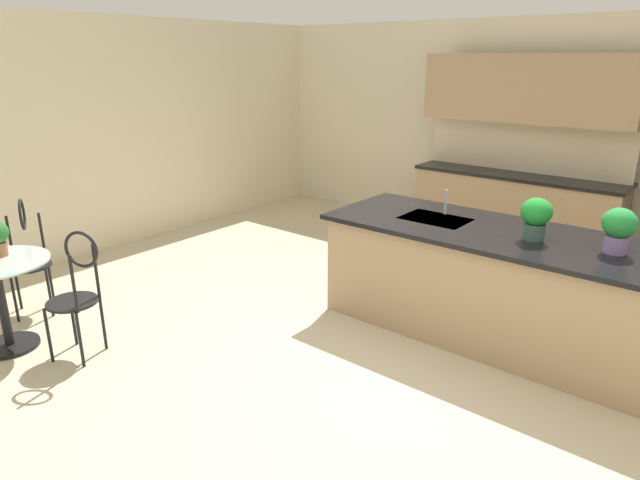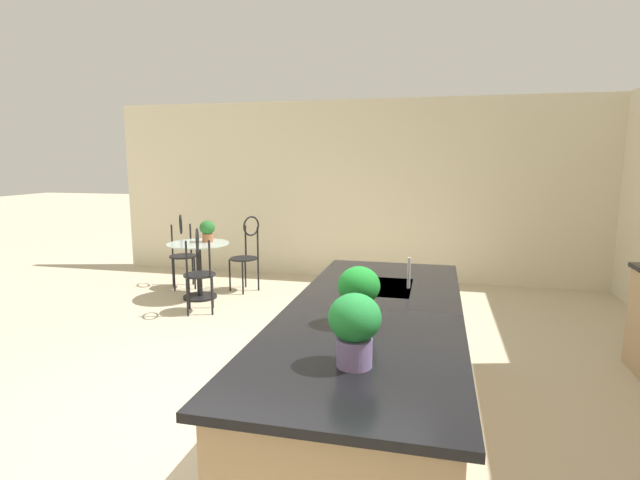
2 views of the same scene
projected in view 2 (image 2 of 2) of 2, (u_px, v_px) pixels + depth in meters
name	position (u px, v px, depth m)	size (l,w,h in m)	color
ground_plane	(261.00, 409.00, 3.61)	(40.00, 40.00, 0.00)	beige
wall_left_window	(356.00, 191.00, 7.48)	(0.12, 7.80, 2.70)	beige
kitchen_island	(372.00, 379.00, 3.06)	(2.80, 1.06, 0.92)	tan
bistro_table	(199.00, 265.00, 6.46)	(0.80, 0.80, 0.74)	black
chair_near_window	(247.00, 250.00, 6.84)	(0.52, 0.51, 1.04)	black
chair_by_island	(199.00, 267.00, 5.78)	(0.52, 0.50, 1.04)	black
chair_toward_desk	(182.00, 248.00, 7.01)	(0.53, 0.53, 1.04)	black
sink_faucet	(409.00, 273.00, 3.45)	(0.02, 0.02, 0.22)	#B2B5BA
potted_plant_on_table	(207.00, 230.00, 6.47)	(0.20, 0.20, 0.29)	#9E603D
potted_plant_counter_near	(359.00, 292.00, 2.67)	(0.23, 0.23, 0.33)	#385147
potted_plant_counter_far	(355.00, 325.00, 2.13)	(0.23, 0.23, 0.33)	#7A669E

